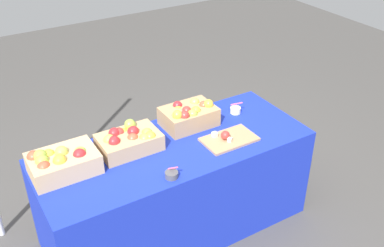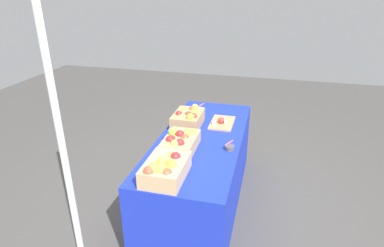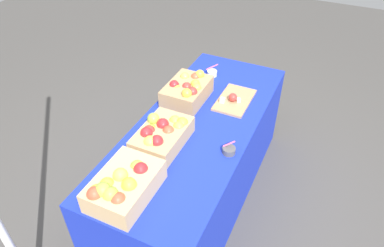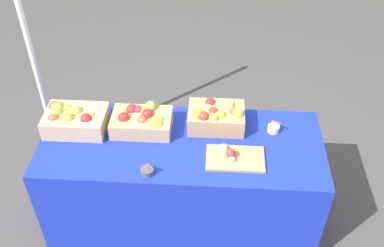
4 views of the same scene
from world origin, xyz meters
TOP-DOWN VIEW (x-y plane):
  - ground_plane at (0.00, 0.00)m, footprint 10.00×10.00m
  - table at (0.00, 0.00)m, footprint 1.90×0.76m
  - apple_crate_left at (-0.75, 0.10)m, footprint 0.41×0.29m
  - apple_crate_middle at (-0.28, 0.12)m, footprint 0.41×0.26m
  - apple_crate_right at (0.23, 0.19)m, footprint 0.38×0.27m
  - cutting_board_front at (0.35, -0.14)m, footprint 0.37×0.23m
  - sample_bowl_near at (-0.19, -0.30)m, footprint 0.08×0.08m
  - sample_bowl_mid at (0.62, 0.15)m, footprint 0.08×0.09m

SIDE VIEW (x-z plane):
  - ground_plane at x=0.00m, z-range 0.00..0.00m
  - table at x=0.00m, z-range 0.00..0.74m
  - cutting_board_front at x=0.35m, z-range 0.71..0.80m
  - sample_bowl_near at x=-0.19m, z-range 0.72..0.80m
  - sample_bowl_mid at x=0.62m, z-range 0.71..0.81m
  - apple_crate_middle at x=-0.28m, z-range 0.73..0.90m
  - apple_crate_right at x=0.23m, z-range 0.73..0.91m
  - apple_crate_left at x=-0.75m, z-range 0.73..0.91m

